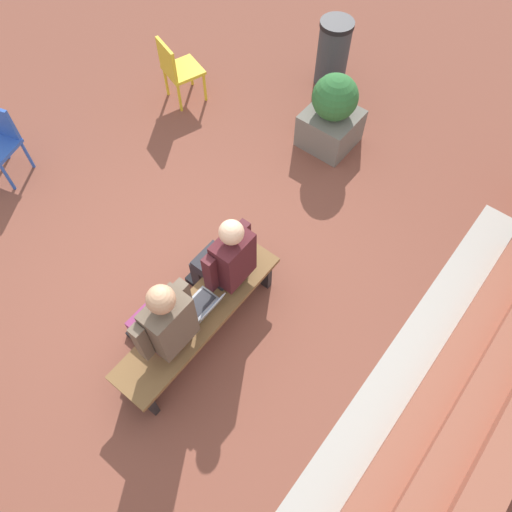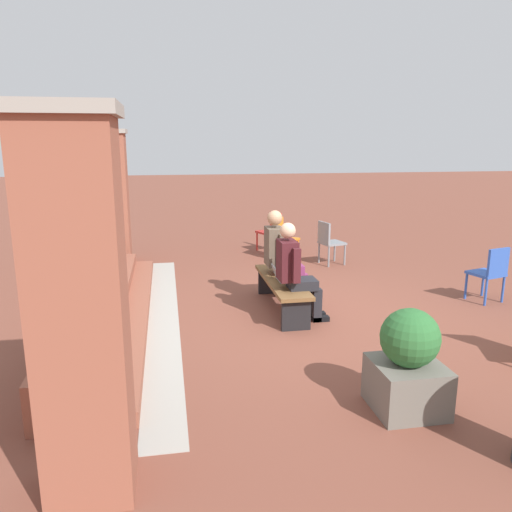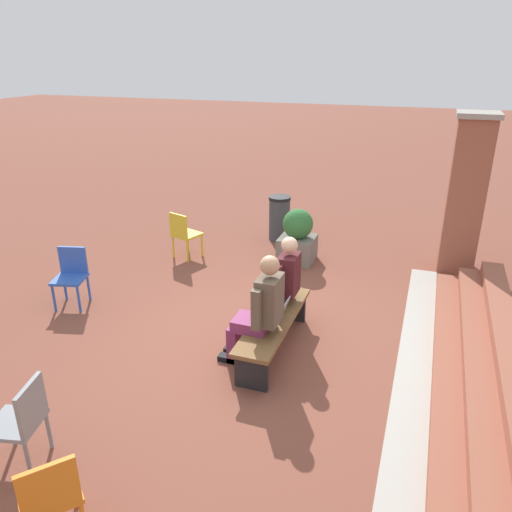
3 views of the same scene
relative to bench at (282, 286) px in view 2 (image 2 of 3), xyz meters
The scene contains 14 objects.
ground_plane 0.56m from the bench, 128.91° to the right, with size 60.00×60.00×0.00m, color brown.
concrete_strip 1.69m from the bench, 90.00° to the left, with size 6.26×0.40×0.01m, color #A8A399.
brick_steps 2.41m from the bench, 90.00° to the left, with size 5.46×0.90×0.45m.
brick_pillar_left_of_steps 4.13m from the bench, 148.13° to the left, with size 0.64×0.64×2.57m.
brick_pillar_right_of_steps 4.44m from the bench, 36.37° to the left, with size 0.64×0.64×2.57m.
bench is the anchor object (origin of this frame).
person_student 0.58m from the bench, behind, with size 0.53×0.67×1.33m.
person_adult 0.50m from the bench, 12.29° to the right, with size 0.57×0.72×1.38m.
laptop 0.16m from the bench, 169.97° to the left, with size 0.32×0.29×0.21m.
plastic_chair_foreground 2.88m from the bench, 31.42° to the right, with size 0.51×0.51×0.84m.
plastic_chair_far_left 3.94m from the bench, ahead, with size 0.55×0.55×0.84m.
plastic_chair_far_right 3.11m from the bench, 13.49° to the right, with size 0.59×0.59×0.84m.
plastic_chair_mid_courtyard 3.12m from the bench, 93.75° to the right, with size 0.52×0.52×0.84m.
planter 2.87m from the bench, behind, with size 0.60×0.60×0.94m.
Camera 2 is at (-6.31, 1.89, 2.35)m, focal length 35.00 mm.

